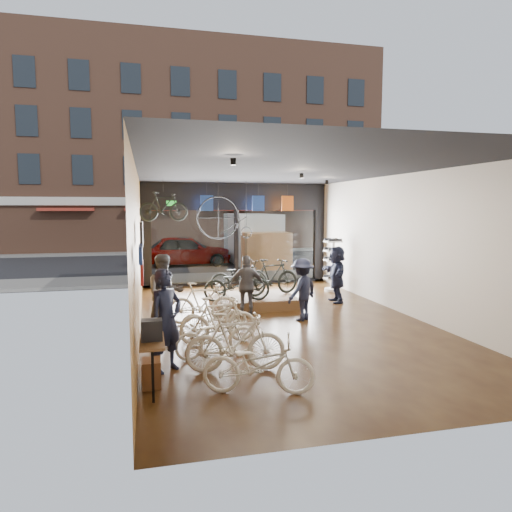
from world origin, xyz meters
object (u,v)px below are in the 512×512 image
object	(u,v)px
floor_bike_5	(203,303)
customer_5	(337,274)
floor_bike_2	(216,335)
floor_bike_4	(214,317)
display_bike_right	(239,276)
customer_0	(166,320)
penny_farthing	(227,219)
hung_bike	(164,207)
floor_bike_3	(219,320)
display_bike_mid	(272,277)
street_car	(186,250)
display_bike_left	(237,284)
box_truck	(256,240)
customer_2	(247,286)
floor_bike_0	(258,365)
floor_bike_1	(236,342)
display_platform	(253,301)
customer_1	(165,294)
customer_3	(302,289)
sunglasses_rack	(333,265)

from	to	relation	value
floor_bike_5	customer_5	size ratio (longest dim) A/B	1.01
floor_bike_2	floor_bike_4	xyz separation A→B (m)	(0.19, 1.57, -0.01)
floor_bike_5	display_bike_right	distance (m)	2.80
floor_bike_4	customer_0	xyz separation A→B (m)	(-1.15, -2.10, 0.50)
penny_farthing	hung_bike	xyz separation A→B (m)	(-2.15, -0.34, 0.43)
floor_bike_3	display_bike_mid	world-z (taller)	display_bike_mid
street_car	display_bike_left	xyz separation A→B (m)	(0.51, -10.66, 0.02)
box_truck	customer_5	world-z (taller)	box_truck
customer_0	customer_2	distance (m)	4.32
hung_bike	street_car	bearing A→B (deg)	-17.65
floor_bike_0	floor_bike_3	distance (m)	2.78
customer_2	hung_bike	bearing A→B (deg)	-52.73
floor_bike_1	display_bike_left	xyz separation A→B (m)	(0.93, 4.61, 0.25)
display_platform	street_car	bearing A→B (deg)	96.32
display_platform	display_bike_right	world-z (taller)	display_bike_right
display_platform	display_bike_left	size ratio (longest dim) A/B	1.31
display_bike_mid	hung_bike	bearing A→B (deg)	36.64
box_truck	floor_bike_5	size ratio (longest dim) A/B	3.75
floor_bike_0	customer_1	distance (m)	4.15
display_platform	customer_2	size ratio (longest dim) A/B	1.47
floor_bike_5	customer_0	xyz separation A→B (m)	(-1.02, -3.17, 0.39)
customer_3	sunglasses_rack	world-z (taller)	sunglasses_rack
floor_bike_0	display_bike_left	world-z (taller)	display_bike_left
customer_5	sunglasses_rack	world-z (taller)	sunglasses_rack
customer_3	hung_bike	distance (m)	5.74
floor_bike_5	display_bike_mid	size ratio (longest dim) A/B	0.96
customer_1	customer_5	world-z (taller)	customer_1
display_bike_right	display_platform	bearing A→B (deg)	-171.96
display_bike_right	customer_0	size ratio (longest dim) A/B	1.03
display_bike_left	hung_bike	world-z (taller)	hung_bike
display_platform	display_bike_right	bearing A→B (deg)	111.56
display_bike_left	display_bike_right	size ratio (longest dim) A/B	0.98
floor_bike_4	customer_1	size ratio (longest dim) A/B	0.87
floor_bike_0	customer_2	size ratio (longest dim) A/B	1.07
customer_5	penny_farthing	size ratio (longest dim) A/B	0.93
display_bike_mid	customer_1	size ratio (longest dim) A/B	0.99
display_bike_left	penny_farthing	distance (m)	3.64
floor_bike_2	display_platform	size ratio (longest dim) A/B	0.68
box_truck	customer_1	size ratio (longest dim) A/B	3.58
customer_3	display_bike_left	bearing A→B (deg)	-78.57
box_truck	customer_1	xyz separation A→B (m)	(-4.92, -11.36, -0.37)
display_platform	display_bike_mid	size ratio (longest dim) A/B	1.32
display_bike_right	floor_bike_0	bearing A→B (deg)	157.58
street_car	customer_2	bearing A→B (deg)	-176.59
box_truck	display_bike_left	xyz separation A→B (m)	(-2.89, -9.66, -0.50)
floor_bike_0	floor_bike_3	size ratio (longest dim) A/B	1.03
display_bike_right	floor_bike_5	bearing A→B (deg)	136.27
display_platform	customer_5	size ratio (longest dim) A/B	1.39
floor_bike_1	customer_3	bearing A→B (deg)	-30.29
display_bike_right	hung_bike	world-z (taller)	hung_bike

